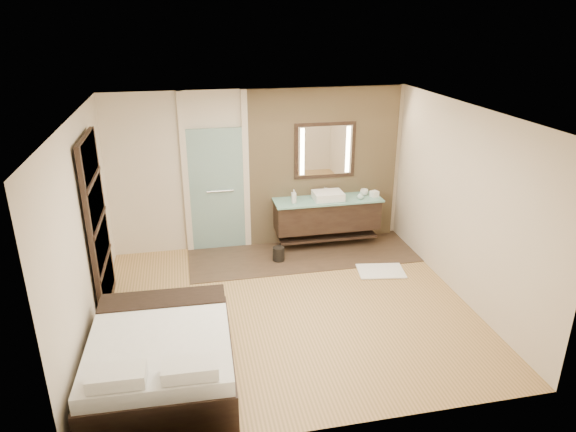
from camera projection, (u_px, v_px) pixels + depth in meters
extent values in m
plane|color=olive|center=(287.00, 308.00, 7.11)|extent=(5.00, 5.00, 0.00)
cube|color=#3A2B1F|center=(303.00, 255.00, 8.68)|extent=(3.80, 1.30, 0.01)
cube|color=tan|center=(324.00, 167.00, 8.84)|extent=(2.60, 0.08, 2.70)
cube|color=black|center=(327.00, 215.00, 8.86)|extent=(1.80, 0.50, 0.50)
cube|color=black|center=(326.00, 235.00, 9.00)|extent=(1.71, 0.45, 0.04)
cube|color=#91DDCB|center=(328.00, 200.00, 8.74)|extent=(1.85, 0.55, 0.03)
cube|color=white|center=(328.00, 196.00, 8.71)|extent=(0.50, 0.38, 0.13)
cylinder|color=silver|center=(325.00, 191.00, 8.87)|extent=(0.03, 0.03, 0.18)
cylinder|color=silver|center=(326.00, 187.00, 8.81)|extent=(0.02, 0.10, 0.02)
cube|color=black|center=(325.00, 150.00, 8.68)|extent=(1.06, 0.03, 0.96)
cube|color=white|center=(325.00, 151.00, 8.67)|extent=(0.94, 0.01, 0.84)
cube|color=beige|center=(302.00, 152.00, 8.59)|extent=(0.07, 0.01, 0.80)
cube|color=beige|center=(348.00, 150.00, 8.74)|extent=(0.07, 0.01, 0.80)
cube|color=#BEF0E9|center=(217.00, 190.00, 8.59)|extent=(0.90, 0.05, 2.10)
cylinder|color=silver|center=(220.00, 191.00, 8.55)|extent=(0.45, 0.03, 0.03)
cube|color=beige|center=(185.00, 175.00, 8.39)|extent=(0.10, 0.08, 2.70)
cube|color=beige|center=(246.00, 171.00, 8.58)|extent=(0.10, 0.08, 2.70)
cube|color=black|center=(98.00, 226.00, 6.75)|extent=(0.06, 1.20, 2.40)
cube|color=#F4EBCD|center=(107.00, 281.00, 7.06)|extent=(0.02, 1.06, 0.52)
cube|color=#F4EBCD|center=(102.00, 243.00, 6.85)|extent=(0.02, 1.06, 0.52)
cube|color=#F4EBCD|center=(96.00, 201.00, 6.63)|extent=(0.02, 1.06, 0.52)
cube|color=#F4EBCD|center=(89.00, 157.00, 6.42)|extent=(0.02, 1.06, 0.52)
cube|color=black|center=(163.00, 362.00, 5.67)|extent=(1.59, 1.96, 0.42)
cube|color=silver|center=(160.00, 340.00, 5.56)|extent=(1.54, 1.91, 0.17)
cube|color=black|center=(163.00, 299.00, 6.19)|extent=(1.50, 0.48, 0.04)
cube|color=silver|center=(117.00, 377.00, 4.75)|extent=(0.54, 0.30, 0.13)
cube|color=silver|center=(190.00, 369.00, 4.85)|extent=(0.54, 0.30, 0.13)
cube|color=white|center=(381.00, 271.00, 8.10)|extent=(0.79, 0.60, 0.02)
cylinder|color=black|center=(279.00, 254.00, 8.44)|extent=(0.23, 0.23, 0.24)
cube|color=white|center=(374.00, 194.00, 8.83)|extent=(0.15, 0.15, 0.10)
imported|color=silver|center=(294.00, 197.00, 8.50)|extent=(0.09, 0.09, 0.22)
imported|color=#B2B2B2|center=(294.00, 194.00, 8.71)|extent=(0.08, 0.08, 0.17)
imported|color=#A5CFCB|center=(361.00, 195.00, 8.70)|extent=(0.14, 0.14, 0.14)
imported|color=white|center=(364.00, 192.00, 8.91)|extent=(0.18, 0.18, 0.11)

